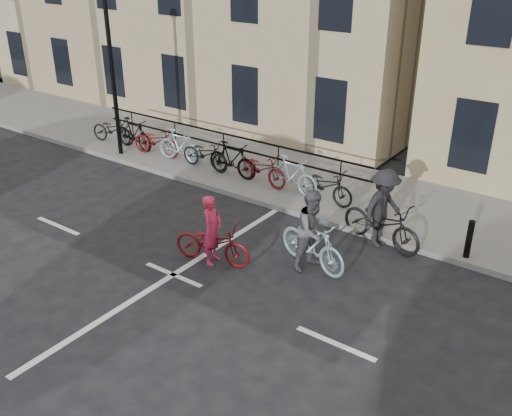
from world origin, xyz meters
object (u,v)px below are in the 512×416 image
Objects in this scene: cyclist_dark at (382,216)px; lamp_post at (110,51)px; cyclist_grey at (313,237)px; cyclist_pink at (212,240)px.

lamp_post is at bearing 99.20° from cyclist_dark.
cyclist_grey is at bearing -14.88° from lamp_post.
cyclist_grey is 2.00m from cyclist_dark.
lamp_post reaches higher than cyclist_pink.
cyclist_grey is at bearing -72.44° from cyclist_pink.
lamp_post is 2.74× the size of cyclist_pink.
cyclist_grey is at bearing 168.37° from cyclist_dark.
lamp_post is 8.21m from cyclist_pink.
lamp_post reaches higher than cyclist_dark.
lamp_post is 2.33× the size of cyclist_dark.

